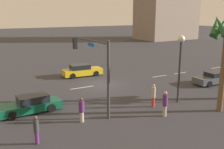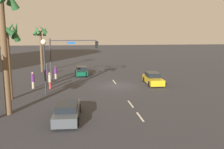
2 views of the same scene
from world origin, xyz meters
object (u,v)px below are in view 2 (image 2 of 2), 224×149
at_px(car_0, 67,111).
at_px(car_2, 81,71).
at_px(car_1, 153,79).
at_px(pedestrian_2, 47,69).
at_px(palm_tree_2, 41,37).
at_px(streetlamp, 44,56).
at_px(pedestrian_1, 56,72).
at_px(pedestrian_0, 50,80).
at_px(palm_tree_1, 7,40).
at_px(palm_tree_0, 2,22).
at_px(pedestrian_3, 33,80).
at_px(traffic_signal, 68,52).

xyz_separation_m(car_0, car_2, (19.04, -1.17, 0.01)).
bearing_deg(car_1, car_0, 138.10).
bearing_deg(pedestrian_2, palm_tree_2, 20.59).
bearing_deg(streetlamp, pedestrian_1, -1.05).
height_order(pedestrian_0, palm_tree_1, palm_tree_1).
xyz_separation_m(car_2, palm_tree_1, (-12.85, 6.83, 5.05)).
bearing_deg(pedestrian_1, car_0, -171.64).
height_order(palm_tree_0, palm_tree_1, palm_tree_0).
bearing_deg(car_2, pedestrian_3, 146.68).
bearing_deg(palm_tree_2, car_2, -121.12).
distance_m(pedestrian_0, palm_tree_2, 13.90).
bearing_deg(car_2, pedestrian_0, 157.94).
bearing_deg(car_0, streetlamp, 18.63).
distance_m(palm_tree_1, palm_tree_2, 16.70).
bearing_deg(traffic_signal, car_1, -107.20).
xyz_separation_m(car_1, pedestrian_3, (-0.61, 14.43, 0.36)).
distance_m(car_2, traffic_signal, 5.90).
bearing_deg(pedestrian_0, pedestrian_2, 9.25).
distance_m(traffic_signal, pedestrian_2, 7.07).
xyz_separation_m(streetlamp, pedestrian_2, (12.18, 1.46, -3.08)).
height_order(car_0, streetlamp, streetlamp).
xyz_separation_m(car_0, car_1, (11.19, -10.04, 0.05)).
distance_m(pedestrian_0, pedestrian_1, 6.20).
relative_size(pedestrian_0, palm_tree_2, 0.25).
relative_size(car_1, pedestrian_1, 2.69).
relative_size(pedestrian_0, palm_tree_0, 0.19).
bearing_deg(palm_tree_2, pedestrian_1, -157.01).
bearing_deg(car_1, palm_tree_1, 107.65).
height_order(car_2, palm_tree_1, palm_tree_1).
bearing_deg(traffic_signal, car_0, -178.17).
bearing_deg(streetlamp, palm_tree_2, 9.74).
height_order(car_1, traffic_signal, traffic_signal).
xyz_separation_m(car_0, pedestrian_0, (10.12, 2.44, 0.41)).
bearing_deg(palm_tree_1, streetlamp, -65.69).
bearing_deg(traffic_signal, palm_tree_0, 162.23).
distance_m(car_0, palm_tree_1, 9.79).
height_order(car_2, traffic_signal, traffic_signal).
bearing_deg(traffic_signal, car_2, -19.53).
relative_size(car_2, pedestrian_1, 2.67).
relative_size(traffic_signal, pedestrian_0, 3.36).
relative_size(car_0, pedestrian_2, 2.73).
bearing_deg(pedestrian_0, pedestrian_1, -0.41).
xyz_separation_m(streetlamp, palm_tree_2, (15.29, 2.62, 1.78)).
bearing_deg(traffic_signal, pedestrian_0, 155.34).
distance_m(streetlamp, pedestrian_2, 12.65).
relative_size(car_1, palm_tree_2, 0.62).
xyz_separation_m(traffic_signal, pedestrian_1, (1.88, 1.94, -2.99)).
bearing_deg(palm_tree_0, car_1, -56.87).
distance_m(car_2, pedestrian_0, 9.64).
bearing_deg(pedestrian_3, car_0, -157.45).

